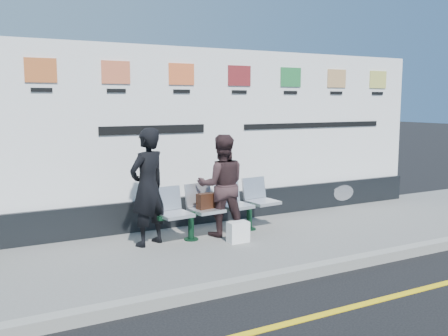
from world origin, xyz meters
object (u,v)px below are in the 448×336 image
billboard (237,147)px  woman_right (222,185)px  woman_left (148,187)px  bench (221,220)px

billboard → woman_right: 1.33m
woman_left → woman_right: size_ratio=1.08×
billboard → woman_left: bearing=-155.8°
billboard → bench: billboard is taller
bench → woman_right: size_ratio=1.33×
woman_right → woman_left: bearing=16.8°
bench → woman_left: size_ratio=1.23×
billboard → woman_right: bearing=-130.7°
bench → woman_left: bearing=174.0°
woman_left → billboard: bearing=180.0°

